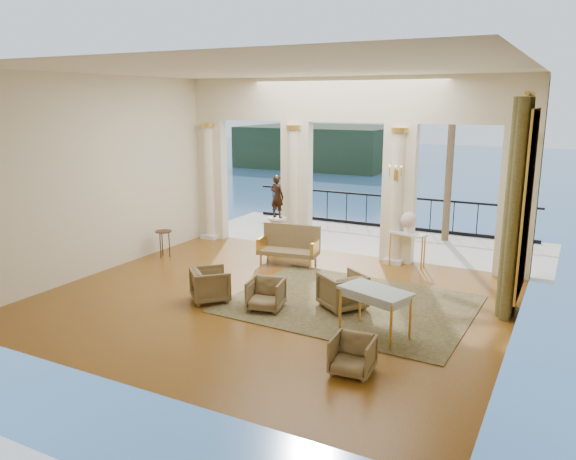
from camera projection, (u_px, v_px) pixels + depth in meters
The scene contains 23 objects.
floor at pixel (272, 299), 11.35m from camera, with size 9.00×9.00×0.00m, color #4D260D.
room_walls at pixel (240, 163), 9.73m from camera, with size 9.00×9.00×9.00m.
arcade at pixel (346, 155), 14.06m from camera, with size 9.00×0.56×4.50m.
terrace at pixel (369, 240), 16.37m from camera, with size 10.00×3.60×0.10m, color beige.
balustrade at pixel (387, 215), 17.64m from camera, with size 9.00×0.06×1.03m.
palm_tree at pixel (454, 94), 15.21m from camera, with size 2.00×2.00×4.50m.
headland at pixel (324, 146), 85.98m from camera, with size 22.00×18.00×6.00m, color black.
sea at pixel (527, 188), 64.48m from camera, with size 160.00×160.00×0.00m, color #22507C.
curtain at pixel (516, 208), 10.25m from camera, with size 0.33×1.40×4.09m.
window_frame at pixel (527, 204), 10.15m from camera, with size 0.04×1.60×3.40m, color gold.
wall_sconce at pixel (396, 174), 13.24m from camera, with size 0.30×0.11×0.33m.
rug at pixel (350, 304), 11.08m from camera, with size 4.58×3.56×0.02m, color #2E3217.
armchair_a at pixel (266, 293), 10.75m from camera, with size 0.65×0.61×0.67m, color #4A3E21.
armchair_b at pixel (353, 353), 8.24m from camera, with size 0.60×0.57×0.62m, color #4A3E21.
armchair_c at pixel (342, 289), 10.79m from camera, with size 0.76×0.71×0.78m, color #4A3E21.
armchair_d at pixel (210, 283), 11.20m from camera, with size 0.72×0.67×0.74m, color #4A3E21.
settee at pixel (290, 245), 13.70m from camera, with size 1.53×0.83×0.97m.
game_table at pixel (375, 294), 9.50m from camera, with size 1.34×1.00×0.82m.
pedestal at pixel (277, 236), 14.63m from camera, with size 0.53×0.53×0.97m.
statue at pixel (277, 197), 14.39m from camera, with size 0.40×0.26×1.10m, color black.
console_table at pixel (408, 239), 13.47m from camera, with size 0.94×0.57×0.83m.
urn at pixel (409, 221), 13.37m from camera, with size 0.38×0.38×0.50m.
side_table at pixel (164, 235), 14.29m from camera, with size 0.42×0.42×0.69m.
Camera 1 is at (5.26, -9.36, 3.95)m, focal length 35.00 mm.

